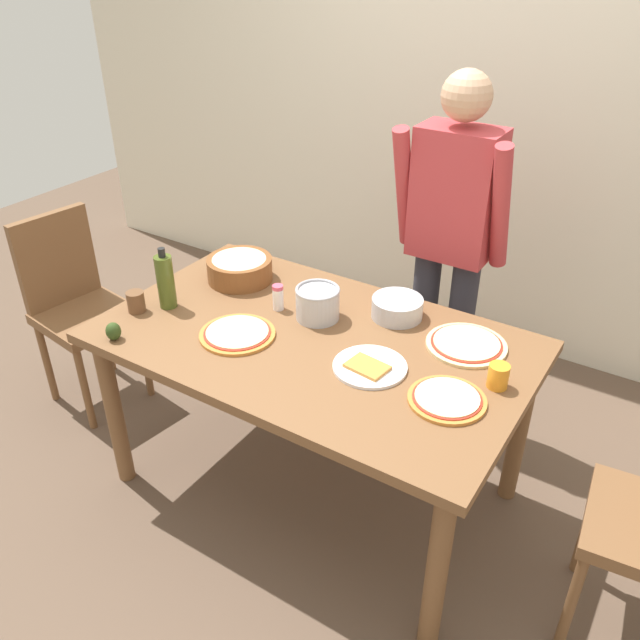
{
  "coord_description": "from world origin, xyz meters",
  "views": [
    {
      "loc": [
        1.13,
        -1.72,
        2.09
      ],
      "look_at": [
        0.0,
        0.05,
        0.81
      ],
      "focal_mm": 36.8,
      "sensor_mm": 36.0,
      "label": 1
    }
  ],
  "objects_px": {
    "cup_orange": "(498,376)",
    "cup_small_brown": "(136,302)",
    "pizza_raw_on_board": "(466,344)",
    "plate_with_slice": "(369,367)",
    "person_cook": "(451,236)",
    "olive_oil_bottle": "(166,281)",
    "pizza_cooked_on_tray": "(447,399)",
    "chair_wooden_left": "(76,300)",
    "mixing_bowl_steel": "(397,308)",
    "dining_table": "(313,357)",
    "steel_pot": "(318,303)",
    "popcorn_bowl": "(240,267)",
    "pizza_second_cooked": "(237,334)",
    "salt_shaker": "(278,297)",
    "avocado": "(113,331)"
  },
  "relations": [
    {
      "from": "steel_pot",
      "to": "salt_shaker",
      "type": "distance_m",
      "value": 0.17
    },
    {
      "from": "avocado",
      "to": "chair_wooden_left",
      "type": "bearing_deg",
      "value": 153.36
    },
    {
      "from": "person_cook",
      "to": "steel_pot",
      "type": "distance_m",
      "value": 0.69
    },
    {
      "from": "plate_with_slice",
      "to": "mixing_bowl_steel",
      "type": "bearing_deg",
      "value": 102.43
    },
    {
      "from": "pizza_raw_on_board",
      "to": "popcorn_bowl",
      "type": "xyz_separation_m",
      "value": [
        -1.02,
        -0.03,
        0.05
      ]
    },
    {
      "from": "steel_pot",
      "to": "cup_orange",
      "type": "relative_size",
      "value": 2.04
    },
    {
      "from": "olive_oil_bottle",
      "to": "salt_shaker",
      "type": "relative_size",
      "value": 2.42
    },
    {
      "from": "pizza_second_cooked",
      "to": "avocado",
      "type": "height_order",
      "value": "avocado"
    },
    {
      "from": "pizza_cooked_on_tray",
      "to": "avocado",
      "type": "distance_m",
      "value": 1.23
    },
    {
      "from": "olive_oil_bottle",
      "to": "salt_shaker",
      "type": "height_order",
      "value": "olive_oil_bottle"
    },
    {
      "from": "pizza_raw_on_board",
      "to": "olive_oil_bottle",
      "type": "distance_m",
      "value": 1.19
    },
    {
      "from": "plate_with_slice",
      "to": "mixing_bowl_steel",
      "type": "distance_m",
      "value": 0.38
    },
    {
      "from": "chair_wooden_left",
      "to": "mixing_bowl_steel",
      "type": "bearing_deg",
      "value": 13.27
    },
    {
      "from": "pizza_raw_on_board",
      "to": "mixing_bowl_steel",
      "type": "relative_size",
      "value": 1.47
    },
    {
      "from": "chair_wooden_left",
      "to": "plate_with_slice",
      "type": "distance_m",
      "value": 1.61
    },
    {
      "from": "pizza_second_cooked",
      "to": "person_cook",
      "type": "bearing_deg",
      "value": 63.16
    },
    {
      "from": "pizza_raw_on_board",
      "to": "pizza_second_cooked",
      "type": "relative_size",
      "value": 1.03
    },
    {
      "from": "chair_wooden_left",
      "to": "steel_pot",
      "type": "relative_size",
      "value": 5.48
    },
    {
      "from": "pizza_cooked_on_tray",
      "to": "plate_with_slice",
      "type": "relative_size",
      "value": 0.98
    },
    {
      "from": "person_cook",
      "to": "mixing_bowl_steel",
      "type": "relative_size",
      "value": 8.1
    },
    {
      "from": "pizza_second_cooked",
      "to": "plate_with_slice",
      "type": "height_order",
      "value": "plate_with_slice"
    },
    {
      "from": "plate_with_slice",
      "to": "popcorn_bowl",
      "type": "distance_m",
      "value": 0.84
    },
    {
      "from": "pizza_cooked_on_tray",
      "to": "mixing_bowl_steel",
      "type": "relative_size",
      "value": 1.28
    },
    {
      "from": "person_cook",
      "to": "pizza_cooked_on_tray",
      "type": "height_order",
      "value": "person_cook"
    },
    {
      "from": "plate_with_slice",
      "to": "mixing_bowl_steel",
      "type": "xyz_separation_m",
      "value": [
        -0.08,
        0.37,
        0.03
      ]
    },
    {
      "from": "cup_orange",
      "to": "salt_shaker",
      "type": "relative_size",
      "value": 0.8
    },
    {
      "from": "pizza_raw_on_board",
      "to": "pizza_second_cooked",
      "type": "distance_m",
      "value": 0.85
    },
    {
      "from": "dining_table",
      "to": "pizza_cooked_on_tray",
      "type": "relative_size",
      "value": 6.25
    },
    {
      "from": "pizza_raw_on_board",
      "to": "plate_with_slice",
      "type": "distance_m",
      "value": 0.39
    },
    {
      "from": "olive_oil_bottle",
      "to": "cup_orange",
      "type": "height_order",
      "value": "olive_oil_bottle"
    },
    {
      "from": "dining_table",
      "to": "plate_with_slice",
      "type": "distance_m",
      "value": 0.3
    },
    {
      "from": "plate_with_slice",
      "to": "cup_small_brown",
      "type": "bearing_deg",
      "value": -170.94
    },
    {
      "from": "pizza_second_cooked",
      "to": "cup_orange",
      "type": "xyz_separation_m",
      "value": [
        0.93,
        0.22,
        0.03
      ]
    },
    {
      "from": "plate_with_slice",
      "to": "olive_oil_bottle",
      "type": "height_order",
      "value": "olive_oil_bottle"
    },
    {
      "from": "olive_oil_bottle",
      "to": "cup_orange",
      "type": "distance_m",
      "value": 1.32
    },
    {
      "from": "pizza_raw_on_board",
      "to": "steel_pot",
      "type": "relative_size",
      "value": 1.7
    },
    {
      "from": "dining_table",
      "to": "chair_wooden_left",
      "type": "relative_size",
      "value": 1.68
    },
    {
      "from": "pizza_raw_on_board",
      "to": "pizza_second_cooked",
      "type": "xyz_separation_m",
      "value": [
        -0.75,
        -0.39,
        0.0
      ]
    },
    {
      "from": "dining_table",
      "to": "plate_with_slice",
      "type": "xyz_separation_m",
      "value": [
        0.28,
        -0.06,
        0.1
      ]
    },
    {
      "from": "pizza_raw_on_board",
      "to": "pizza_cooked_on_tray",
      "type": "relative_size",
      "value": 1.15
    },
    {
      "from": "chair_wooden_left",
      "to": "cup_orange",
      "type": "height_order",
      "value": "chair_wooden_left"
    },
    {
      "from": "salt_shaker",
      "to": "plate_with_slice",
      "type": "bearing_deg",
      "value": -17.87
    },
    {
      "from": "person_cook",
      "to": "cup_small_brown",
      "type": "height_order",
      "value": "person_cook"
    },
    {
      "from": "pizza_second_cooked",
      "to": "pizza_cooked_on_tray",
      "type": "bearing_deg",
      "value": 4.03
    },
    {
      "from": "cup_orange",
      "to": "cup_small_brown",
      "type": "distance_m",
      "value": 1.41
    },
    {
      "from": "mixing_bowl_steel",
      "to": "cup_orange",
      "type": "xyz_separation_m",
      "value": [
        0.49,
        -0.23,
        0.0
      ]
    },
    {
      "from": "dining_table",
      "to": "pizza_cooked_on_tray",
      "type": "xyz_separation_m",
      "value": [
        0.57,
        -0.09,
        0.1
      ]
    },
    {
      "from": "pizza_cooked_on_tray",
      "to": "mixing_bowl_steel",
      "type": "height_order",
      "value": "mixing_bowl_steel"
    },
    {
      "from": "person_cook",
      "to": "olive_oil_bottle",
      "type": "height_order",
      "value": "person_cook"
    },
    {
      "from": "chair_wooden_left",
      "to": "mixing_bowl_steel",
      "type": "distance_m",
      "value": 1.58
    }
  ]
}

